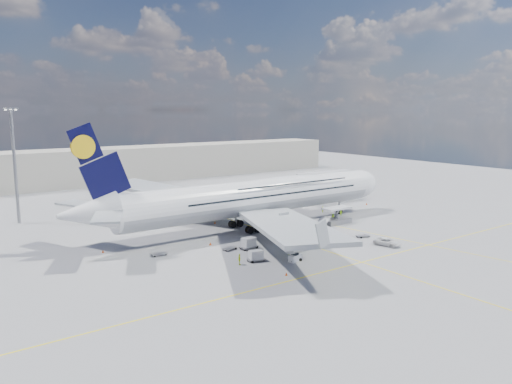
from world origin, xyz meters
TOP-DOWN VIEW (x-y plane):
  - ground at (0.00, 0.00)m, footprint 300.00×300.00m
  - taxi_line_main at (0.00, 0.00)m, footprint 0.25×220.00m
  - taxi_line_cross at (0.00, -20.00)m, footprint 120.00×0.25m
  - taxi_line_diag at (14.00, 10.00)m, footprint 14.16×99.06m
  - airliner at (0.26, 10.00)m, footprint 77.26×79.15m
  - jet_bridge at (29.81, 20.94)m, footprint 18.80×12.10m
  - cargo_loader at (16.82, 2.89)m, footprint 8.53×3.20m
  - light_mast at (-40.00, 45.00)m, footprint 3.00×0.70m
  - terminal at (0.00, 95.00)m, footprint 180.00×16.00m
  - tree_line at (40.00, 140.00)m, footprint 160.00×6.00m
  - dolly_row_a at (-10.53, -2.35)m, footprint 3.44×2.06m
  - dolly_row_b at (-13.76, -0.94)m, footprint 2.86×2.03m
  - dolly_row_c at (-13.89, -9.25)m, footprint 3.23×2.24m
  - dolly_back at (-25.59, 3.30)m, footprint 2.71×1.62m
  - dolly_nose_far at (12.62, -8.84)m, footprint 2.91×2.37m
  - dolly_nose_near at (0.64, -2.99)m, footprint 2.92×1.62m
  - baggage_tug at (-8.78, -13.19)m, footprint 2.58×1.61m
  - catering_truck_inner at (-15.98, 28.31)m, footprint 6.45×2.56m
  - catering_truck_outer at (-21.89, 43.41)m, footprint 6.06×3.26m
  - service_van at (11.59, -15.77)m, footprint 3.47×5.49m
  - crew_nose at (22.77, 13.34)m, footprint 0.69×0.59m
  - crew_loader at (23.43, 7.73)m, footprint 1.02×0.98m
  - crew_wing at (-17.25, -9.27)m, footprint 0.89×1.16m
  - crew_van at (17.79, 4.73)m, footprint 0.80×1.00m
  - crew_tug at (-6.95, -9.52)m, footprint 1.27×0.90m
  - cone_nose at (39.53, 14.13)m, footprint 0.46×0.46m
  - cone_wing_left_inner at (-4.87, 18.75)m, footprint 0.41×0.41m
  - cone_wing_left_outer at (-7.65, 37.65)m, footprint 0.43×0.43m
  - cone_wing_right_inner at (-14.90, 3.91)m, footprint 0.46×0.46m
  - cone_wing_right_outer at (-14.43, -17.87)m, footprint 0.40×0.40m
  - cone_tail at (-32.87, 10.79)m, footprint 0.43×0.43m

SIDE VIEW (x-z plane):
  - ground at x=0.00m, z-range 0.00..0.00m
  - taxi_line_main at x=0.00m, z-range 0.00..0.01m
  - taxi_line_cross at x=0.00m, z-range 0.00..0.01m
  - taxi_line_diag at x=14.00m, z-range 0.00..0.01m
  - cone_wing_right_outer at x=-14.43m, z-range -0.01..0.51m
  - cone_wing_left_inner at x=-4.87m, z-range -0.01..0.51m
  - cone_tail at x=-32.87m, z-range -0.01..0.53m
  - cone_wing_left_outer at x=-7.65m, z-range -0.01..0.54m
  - cone_nose at x=39.53m, z-range -0.01..0.57m
  - cone_wing_right_inner at x=-14.90m, z-range -0.01..0.58m
  - dolly_nose_far at x=12.62m, z-range 0.10..0.48m
  - dolly_row_b at x=-13.76m, z-range 0.10..0.48m
  - dolly_back at x=-25.59m, z-range 0.10..0.48m
  - dolly_nose_near at x=0.64m, z-range 0.12..0.54m
  - baggage_tug at x=-8.78m, z-range -0.09..1.41m
  - service_van at x=11.59m, z-range 0.00..1.41m
  - crew_nose at x=22.77m, z-range 0.00..1.60m
  - crew_loader at x=23.43m, z-range 0.00..1.65m
  - crew_tug at x=-6.95m, z-range 0.00..1.79m
  - crew_van at x=17.79m, z-range 0.00..1.80m
  - crew_wing at x=-17.25m, z-range 0.00..1.84m
  - dolly_row_c at x=-13.89m, z-range 0.07..1.93m
  - dolly_row_a at x=-10.53m, z-range 0.08..2.16m
  - cargo_loader at x=16.82m, z-range -0.59..3.09m
  - catering_truck_outer at x=-21.89m, z-range -0.12..3.31m
  - catering_truck_inner at x=-15.98m, z-range -0.11..3.75m
  - tree_line at x=40.00m, z-range 0.00..8.00m
  - terminal at x=0.00m, z-range 0.00..12.00m
  - jet_bridge at x=29.81m, z-range 2.60..11.10m
  - airliner at x=0.26m, z-range -4.98..18.72m
  - light_mast at x=-40.00m, z-range 0.46..25.96m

